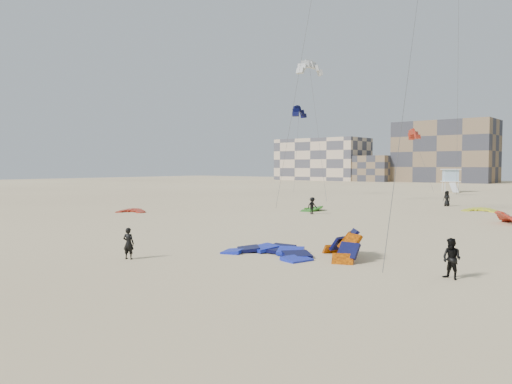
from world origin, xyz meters
The scene contains 18 objects.
ground centered at (0.00, 0.00, 0.00)m, with size 320.00×320.00×0.00m, color beige.
kite_ground_blue centered at (4.05, 4.86, 0.00)m, with size 4.74×4.94×0.74m, color #1B20EA, non-canonical shape.
kite_ground_orange centered at (7.55, 6.54, 0.00)m, with size 3.59×2.70×2.40m, color #FF6B00, non-canonical shape.
kite_ground_red centered at (-22.33, 15.44, 0.00)m, with size 2.82×2.97×0.63m, color #C03B13, non-canonical shape.
kite_ground_green centered at (-9.14, 29.22, 0.00)m, with size 3.67×3.81×0.95m, color #317D21, non-canonical shape.
kite_ground_red_far centered at (10.85, 29.02, 0.00)m, with size 3.37×3.19×1.61m, color #C03B13, non-canonical shape.
kite_ground_yellow centered at (5.51, 39.60, 0.00)m, with size 3.29×3.44×0.64m, color yellow, non-canonical shape.
kitesurfer_main centered at (-0.85, -0.70, 0.82)m, with size 0.60×0.39×1.65m, color black.
kitesurfer_b centered at (13.61, 5.21, 0.88)m, with size 0.86×0.67×1.76m, color black.
kitesurfer_c centered at (-6.69, 25.77, 0.85)m, with size 1.10×0.63×1.70m, color black.
kitesurfer_e centered at (0.46, 44.27, 0.93)m, with size 0.91×0.59×1.86m, color black.
kite_fly_grey centered at (-14.03, 36.42, 16.87)m, with size 8.82×8.82×17.19m.
kite_fly_navy centered at (-24.73, 49.76, 13.27)m, with size 5.82×8.88×13.55m.
kite_fly_red centered at (-9.43, 58.55, 9.54)m, with size 5.69×4.36×9.75m.
lifeguard_tower_far centered at (-9.99, 77.65, 2.13)m, with size 4.16×6.45×4.29m.
condo_west_a centered at (-70.00, 130.00, 7.00)m, with size 30.00×15.00×14.00m, color beige.
condo_west_b centered at (-30.00, 134.00, 9.00)m, with size 28.00×14.00×18.00m, color #786248.
condo_fill_left centered at (-50.00, 128.00, 4.00)m, with size 12.00×10.00×8.00m, color #786248.
Camera 1 is at (20.46, -16.33, 4.83)m, focal length 35.00 mm.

